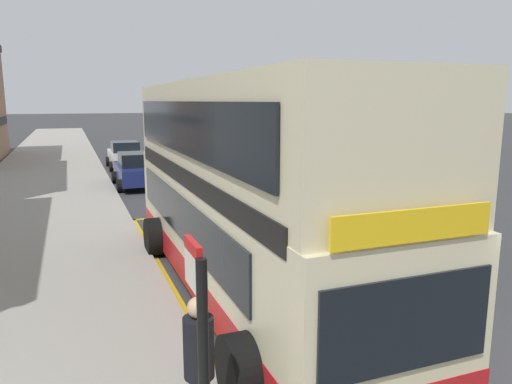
{
  "coord_description": "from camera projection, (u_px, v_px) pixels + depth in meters",
  "views": [
    {
      "loc": [
        -5.78,
        -4.79,
        4.01
      ],
      "look_at": [
        -1.48,
        6.4,
        1.75
      ],
      "focal_mm": 34.01,
      "sensor_mm": 36.0,
      "label": 1
    }
  ],
  "objects": [
    {
      "name": "parked_car_white_kerbside",
      "position": [
        125.0,
        155.0,
        29.15
      ],
      "size": [
        2.09,
        4.2,
        1.62
      ],
      "rotation": [
        0.0,
        0.0,
        0.03
      ],
      "color": "silver",
      "rests_on": "ground"
    },
    {
      "name": "parked_car_navy_ahead",
      "position": [
        137.0,
        170.0,
        22.85
      ],
      "size": [
        2.09,
        4.2,
        1.62
      ],
      "rotation": [
        0.0,
        0.0,
        0.01
      ],
      "color": "navy",
      "rests_on": "ground"
    },
    {
      "name": "ground_plane",
      "position": [
        153.0,
        155.0,
        36.52
      ],
      "size": [
        260.0,
        260.0,
        0.0
      ],
      "primitive_type": "plane",
      "color": "#333335"
    },
    {
      "name": "bus_stop_sign",
      "position": [
        202.0,
        384.0,
        3.9
      ],
      "size": [
        0.09,
        0.51,
        2.78
      ],
      "color": "black",
      "rests_on": "pavement_near"
    },
    {
      "name": "pedestrian_waiting_near_sign",
      "position": [
        199.0,
        367.0,
        5.34
      ],
      "size": [
        0.34,
        0.34,
        1.8
      ],
      "color": "#3F724C",
      "rests_on": "pavement_near"
    },
    {
      "name": "bus_bay_markings",
      "position": [
        239.0,
        283.0,
        10.83
      ],
      "size": [
        3.08,
        13.77,
        0.01
      ],
      "color": "gold",
      "rests_on": "ground"
    },
    {
      "name": "double_decker_bus",
      "position": [
        243.0,
        195.0,
        10.18
      ],
      "size": [
        3.28,
        10.86,
        4.4
      ],
      "color": "beige",
      "rests_on": "ground"
    },
    {
      "name": "pavement_near",
      "position": [
        52.0,
        158.0,
        34.04
      ],
      "size": [
        6.0,
        76.0,
        0.14
      ],
      "primitive_type": "cube",
      "color": "gray",
      "rests_on": "ground"
    }
  ]
}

